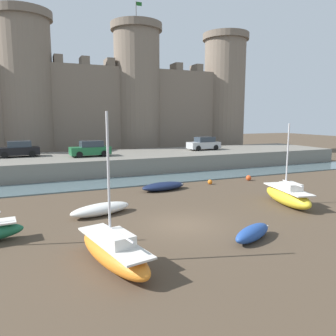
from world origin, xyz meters
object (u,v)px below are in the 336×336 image
(mooring_buoy_off_centre, at_px, (249,178))
(rowboat_midflat_right, at_px, (163,186))
(rowboat_midflat_left, at_px, (252,233))
(rowboat_midflat_centre, at_px, (101,209))
(car_quay_west, at_px, (18,149))
(car_quay_centre_west, at_px, (204,144))
(mooring_buoy_near_shore, at_px, (210,182))
(sailboat_foreground_centre, at_px, (114,251))
(sailboat_foreground_left, at_px, (287,196))
(car_quay_centre_east, at_px, (90,149))

(mooring_buoy_off_centre, bearing_deg, rowboat_midflat_right, -175.63)
(rowboat_midflat_left, bearing_deg, rowboat_midflat_centre, 130.41)
(car_quay_west, height_order, car_quay_centre_west, same)
(rowboat_midflat_left, relative_size, mooring_buoy_near_shore, 7.11)
(rowboat_midflat_left, height_order, rowboat_midflat_centre, rowboat_midflat_left)
(car_quay_west, bearing_deg, rowboat_midflat_right, -50.37)
(sailboat_foreground_centre, bearing_deg, rowboat_midflat_right, 59.55)
(rowboat_midflat_right, distance_m, sailboat_foreground_left, 9.49)
(sailboat_foreground_centre, bearing_deg, car_quay_centre_east, 82.38)
(car_quay_centre_west, bearing_deg, car_quay_west, 176.93)
(mooring_buoy_near_shore, height_order, mooring_buoy_off_centre, mooring_buoy_off_centre)
(sailboat_foreground_centre, xyz_separation_m, mooring_buoy_near_shore, (11.54, 12.30, -0.39))
(mooring_buoy_near_shore, height_order, car_quay_centre_east, car_quay_centre_east)
(car_quay_centre_east, bearing_deg, mooring_buoy_off_centre, -37.91)
(rowboat_midflat_right, distance_m, rowboat_midflat_centre, 7.67)
(mooring_buoy_off_centre, xyz_separation_m, car_quay_centre_west, (1.51, 11.28, 2.29))
(sailboat_foreground_left, bearing_deg, mooring_buoy_near_shore, 99.34)
(mooring_buoy_near_shore, xyz_separation_m, mooring_buoy_off_centre, (4.18, 0.11, 0.04))
(rowboat_midflat_centre, height_order, car_quay_west, car_quay_west)
(mooring_buoy_near_shore, distance_m, mooring_buoy_off_centre, 4.18)
(rowboat_midflat_centre, bearing_deg, car_quay_west, 105.14)
(sailboat_foreground_left, xyz_separation_m, car_quay_centre_west, (4.38, 19.35, 1.89))
(rowboat_midflat_left, bearing_deg, rowboat_midflat_right, 89.32)
(sailboat_foreground_centre, height_order, rowboat_midflat_left, sailboat_foreground_centre)
(rowboat_midflat_right, relative_size, car_quay_west, 0.94)
(car_quay_west, bearing_deg, mooring_buoy_near_shore, -38.99)
(rowboat_midflat_left, xyz_separation_m, car_quay_centre_west, (10.46, 23.63, 2.17))
(sailboat_foreground_centre, relative_size, car_quay_centre_west, 1.45)
(sailboat_foreground_left, distance_m, car_quay_centre_east, 20.59)
(car_quay_west, xyz_separation_m, car_quay_centre_west, (21.17, -1.13, 0.00))
(mooring_buoy_near_shore, distance_m, car_quay_west, 20.05)
(rowboat_midflat_right, height_order, rowboat_midflat_left, rowboat_midflat_left)
(rowboat_midflat_right, distance_m, car_quay_centre_west, 15.95)
(sailboat_foreground_centre, distance_m, mooring_buoy_near_shore, 16.87)
(sailboat_foreground_centre, relative_size, car_quay_centre_east, 1.45)
(rowboat_midflat_left, bearing_deg, sailboat_foreground_centre, -179.41)
(rowboat_midflat_right, bearing_deg, mooring_buoy_off_centre, 4.37)
(sailboat_foreground_left, height_order, rowboat_midflat_centre, sailboat_foreground_left)
(mooring_buoy_off_centre, bearing_deg, rowboat_midflat_centre, -159.82)
(car_quay_centre_east, relative_size, car_quay_centre_west, 1.00)
(rowboat_midflat_centre, xyz_separation_m, car_quay_centre_east, (2.09, 15.36, 2.17))
(rowboat_midflat_centre, relative_size, mooring_buoy_off_centre, 8.21)
(car_quay_west, bearing_deg, mooring_buoy_off_centre, -32.28)
(rowboat_midflat_right, distance_m, car_quay_west, 17.14)
(rowboat_midflat_left, bearing_deg, mooring_buoy_near_shore, 68.68)
(rowboat_midflat_left, height_order, car_quay_centre_east, car_quay_centre_east)
(rowboat_midflat_left, xyz_separation_m, sailboat_foreground_left, (6.08, 4.27, 0.29))
(rowboat_midflat_right, distance_m, car_quay_centre_east, 11.50)
(rowboat_midflat_left, xyz_separation_m, rowboat_midflat_centre, (-5.87, 6.90, -0.00))
(rowboat_midflat_centre, distance_m, mooring_buoy_off_centre, 15.79)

